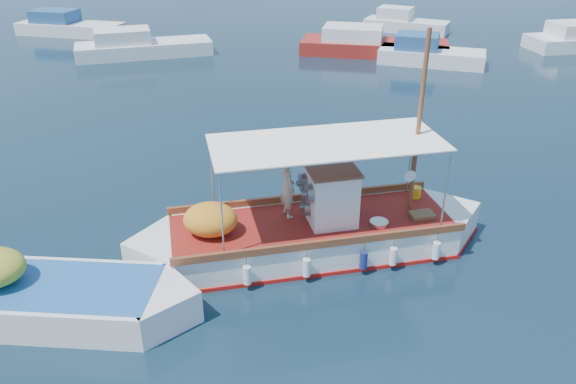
{
  "coord_description": "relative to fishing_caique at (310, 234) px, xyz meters",
  "views": [
    {
      "loc": [
        0.56,
        -12.78,
        8.04
      ],
      "look_at": [
        -0.57,
        0.0,
        1.42
      ],
      "focal_mm": 35.0,
      "sensor_mm": 36.0,
      "label": 1
    }
  ],
  "objects": [
    {
      "name": "ground",
      "position": [
        -0.04,
        0.51,
        -0.5
      ],
      "size": [
        160.0,
        160.0,
        0.0
      ],
      "primitive_type": "plane",
      "color": "black",
      "rests_on": "ground"
    },
    {
      "name": "fishing_caique",
      "position": [
        0.0,
        0.0,
        0.0
      ],
      "size": [
        8.97,
        4.52,
        5.74
      ],
      "rotation": [
        0.0,
        0.0,
        0.31
      ],
      "color": "white",
      "rests_on": "ground"
    },
    {
      "name": "dinghy",
      "position": [
        -5.8,
        -3.04,
        -0.14
      ],
      "size": [
        7.24,
        2.09,
        1.77
      ],
      "rotation": [
        0.0,
        0.0,
        0.01
      ],
      "color": "white",
      "rests_on": "ground"
    },
    {
      "name": "bg_boat_nw",
      "position": [
        -11.03,
        19.9,
        -0.01
      ],
      "size": [
        8.07,
        5.12,
        1.8
      ],
      "rotation": [
        0.0,
        0.0,
        0.38
      ],
      "color": "silver",
      "rests_on": "ground"
    },
    {
      "name": "bg_boat_n",
      "position": [
        2.38,
        21.56,
        -0.01
      ],
      "size": [
        8.78,
        3.69,
        1.8
      ],
      "rotation": [
        0.0,
        0.0,
        -0.11
      ],
      "color": "maroon",
      "rests_on": "ground"
    },
    {
      "name": "bg_boat_ne",
      "position": [
        5.56,
        19.56,
        -0.01
      ],
      "size": [
        6.05,
        3.4,
        1.8
      ],
      "rotation": [
        0.0,
        0.0,
        -0.22
      ],
      "color": "silver",
      "rests_on": "ground"
    },
    {
      "name": "bg_boat_far_w",
      "position": [
        -17.9,
        25.37,
        -0.01
      ],
      "size": [
        7.44,
        3.39,
        1.8
      ],
      "rotation": [
        0.0,
        0.0,
        -0.16
      ],
      "color": "silver",
      "rests_on": "ground"
    },
    {
      "name": "bg_boat_far_n",
      "position": [
        5.06,
        28.42,
        -0.01
      ],
      "size": [
        6.01,
        3.78,
        1.8
      ],
      "rotation": [
        0.0,
        0.0,
        -0.34
      ],
      "color": "silver",
      "rests_on": "ground"
    }
  ]
}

